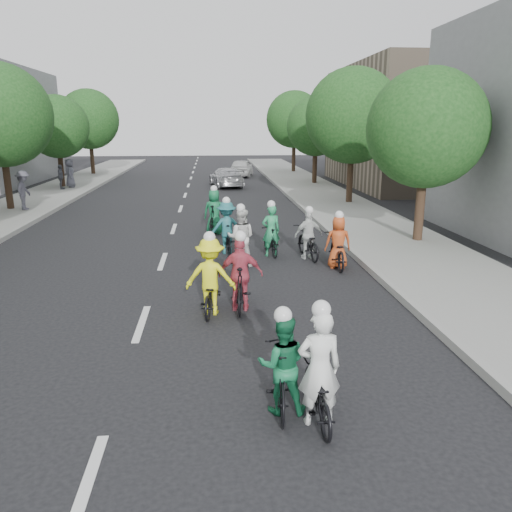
{
  "coord_description": "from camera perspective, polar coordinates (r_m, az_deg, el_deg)",
  "views": [
    {
      "loc": [
        1.53,
        -10.07,
        4.09
      ],
      "look_at": [
        2.59,
        1.61,
        1.0
      ],
      "focal_mm": 35.0,
      "sensor_mm": 36.0,
      "label": 1
    }
  ],
  "objects": [
    {
      "name": "follow_car_trail",
      "position": [
        41.19,
        -1.68,
        10.05
      ],
      "size": [
        2.33,
        4.32,
        1.4
      ],
      "primitive_type": "imported",
      "rotation": [
        0.0,
        0.0,
        2.97
      ],
      "color": "silver",
      "rests_on": "ground"
    },
    {
      "name": "cyclist_0",
      "position": [
        7.27,
        7.07,
        -14.16
      ],
      "size": [
        0.62,
        1.58,
        1.84
      ],
      "rotation": [
        0.0,
        0.0,
        3.16
      ],
      "color": "black",
      "rests_on": "ground"
    },
    {
      "name": "tree_r_1",
      "position": [
        26.68,
        11.01,
        15.43
      ],
      "size": [
        4.8,
        4.8,
        6.93
      ],
      "color": "black",
      "rests_on": "ground"
    },
    {
      "name": "cyclist_4",
      "position": [
        14.84,
        9.27,
        0.94
      ],
      "size": [
        0.79,
        1.89,
        1.7
      ],
      "rotation": [
        0.0,
        0.0,
        3.09
      ],
      "color": "black",
      "rests_on": "ground"
    },
    {
      "name": "tree_l_5",
      "position": [
        44.16,
        -18.55,
        14.59
      ],
      "size": [
        4.8,
        4.8,
        6.93
      ],
      "color": "black",
      "rests_on": "ground"
    },
    {
      "name": "bldg_se",
      "position": [
        37.02,
        18.36,
        13.91
      ],
      "size": [
        10.0,
        14.0,
        8.0
      ],
      "primitive_type": "cube",
      "color": "gray",
      "rests_on": "ground"
    },
    {
      "name": "tree_r_2",
      "position": [
        35.43,
        6.86,
        14.47
      ],
      "size": [
        4.0,
        4.0,
        5.97
      ],
      "color": "black",
      "rests_on": "ground"
    },
    {
      "name": "cyclist_6",
      "position": [
        14.88,
        -1.73,
        1.45
      ],
      "size": [
        0.95,
        1.8,
        1.87
      ],
      "rotation": [
        0.0,
        0.0,
        2.93
      ],
      "color": "black",
      "rests_on": "ground"
    },
    {
      "name": "curb_left",
      "position": [
        21.82,
        -25.45,
        2.76
      ],
      "size": [
        0.18,
        80.0,
        0.18
      ],
      "primitive_type": "cube",
      "color": "#999993",
      "rests_on": "ground"
    },
    {
      "name": "sidewalk_right",
      "position": [
        21.47,
        12.46,
        3.64
      ],
      "size": [
        4.0,
        80.0,
        0.15
      ],
      "primitive_type": "cube",
      "color": "gray",
      "rests_on": "ground"
    },
    {
      "name": "spectator_1",
      "position": [
        33.93,
        -21.42,
        8.41
      ],
      "size": [
        0.51,
        0.95,
        1.54
      ],
      "primitive_type": "imported",
      "rotation": [
        0.0,
        0.0,
        1.73
      ],
      "color": "#52545F",
      "rests_on": "sidewalk_left"
    },
    {
      "name": "follow_car_lead",
      "position": [
        34.31,
        -3.42,
        8.99
      ],
      "size": [
        2.48,
        4.69,
        1.29
      ],
      "primitive_type": "imported",
      "rotation": [
        0.0,
        0.0,
        3.3
      ],
      "color": "#B4B4B9",
      "rests_on": "ground"
    },
    {
      "name": "cyclist_8",
      "position": [
        15.77,
        5.97,
        1.83
      ],
      "size": [
        0.93,
        1.95,
        1.67
      ],
      "rotation": [
        0.0,
        0.0,
        3.28
      ],
      "color": "black",
      "rests_on": "ground"
    },
    {
      "name": "spectator_2",
      "position": [
        34.81,
        -20.5,
        8.85
      ],
      "size": [
        0.7,
        0.96,
        1.81
      ],
      "primitive_type": "imported",
      "rotation": [
        0.0,
        0.0,
        1.72
      ],
      "color": "#545462",
      "rests_on": "sidewalk_left"
    },
    {
      "name": "tree_l_4",
      "position": [
        35.43,
        -21.78,
        13.56
      ],
      "size": [
        4.0,
        4.0,
        5.97
      ],
      "color": "black",
      "rests_on": "ground"
    },
    {
      "name": "curb_right",
      "position": [
        20.96,
        7.37,
        3.65
      ],
      "size": [
        0.18,
        80.0,
        0.18
      ],
      "primitive_type": "cube",
      "color": "#999993",
      "rests_on": "ground"
    },
    {
      "name": "ground",
      "position": [
        10.98,
        -12.93,
        -7.51
      ],
      "size": [
        120.0,
        120.0,
        0.0
      ],
      "primitive_type": "plane",
      "color": "black",
      "rests_on": "ground"
    },
    {
      "name": "cyclist_3",
      "position": [
        11.29,
        -1.76,
        -2.85
      ],
      "size": [
        1.03,
        1.8,
        1.85
      ],
      "rotation": [
        0.0,
        0.0,
        3.04
      ],
      "color": "black",
      "rests_on": "ground"
    },
    {
      "name": "cyclist_5",
      "position": [
        16.01,
        1.7,
        2.24
      ],
      "size": [
        0.67,
        1.57,
        1.79
      ],
      "rotation": [
        0.0,
        0.0,
        3.3
      ],
      "color": "black",
      "rests_on": "ground"
    },
    {
      "name": "cyclist_1",
      "position": [
        7.47,
        2.94,
        -12.98
      ],
      "size": [
        0.77,
        1.68,
        1.63
      ],
      "rotation": [
        0.0,
        0.0,
        3.05
      ],
      "color": "black",
      "rests_on": "ground"
    },
    {
      "name": "cyclist_2",
      "position": [
        11.1,
        -5.22,
        -3.09
      ],
      "size": [
        1.2,
        1.75,
        1.88
      ],
      "rotation": [
        0.0,
        0.0,
        2.99
      ],
      "color": "black",
      "rests_on": "ground"
    },
    {
      "name": "spectator_0",
      "position": [
        26.29,
        -25.0,
        6.83
      ],
      "size": [
        0.71,
        1.21,
        1.86
      ],
      "primitive_type": "imported",
      "rotation": [
        0.0,
        0.0,
        1.59
      ],
      "color": "#575563",
      "rests_on": "sidewalk_left"
    },
    {
      "name": "cyclist_7",
      "position": [
        16.3,
        -3.37,
        2.83
      ],
      "size": [
        1.17,
        1.68,
        1.86
      ],
      "rotation": [
        0.0,
        0.0,
        3.25
      ],
      "color": "black",
      "rests_on": "ground"
    },
    {
      "name": "tree_r_0",
      "position": [
        18.19,
        18.91,
        13.61
      ],
      "size": [
        4.0,
        4.0,
        5.97
      ],
      "color": "black",
      "rests_on": "ground"
    },
    {
      "name": "tree_r_3",
      "position": [
        44.27,
        4.4,
        15.29
      ],
      "size": [
        4.8,
        4.8,
        6.93
      ],
      "color": "black",
      "rests_on": "ground"
    },
    {
      "name": "cyclist_9",
      "position": [
        19.33,
        -4.77,
        4.61
      ],
      "size": [
        0.94,
        1.98,
        1.87
      ],
      "rotation": [
        0.0,
        0.0,
        2.93
      ],
      "color": "black",
      "rests_on": "ground"
    }
  ]
}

